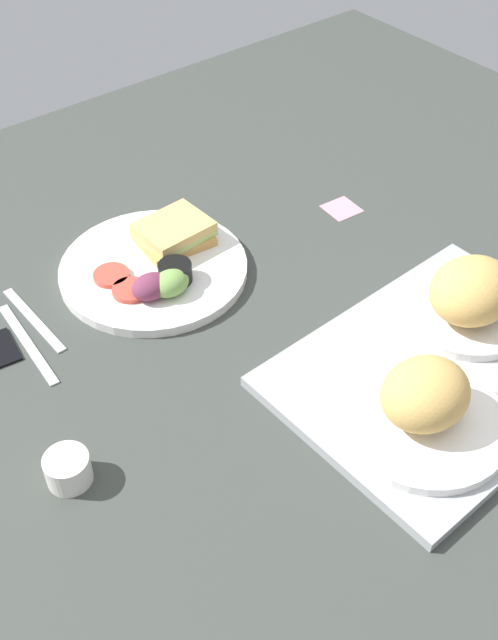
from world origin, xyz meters
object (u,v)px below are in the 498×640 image
(knife, at_px, (27,343))
(espresso_cup, at_px, (68,469))
(sticky_note, at_px, (342,208))
(bread_plate_far, at_px, (424,405))
(fork, at_px, (33,319))
(serving_tray, at_px, (443,370))
(plate_with_salad, at_px, (158,264))
(bread_plate_near, at_px, (470,297))

(knife, bearing_deg, espresso_cup, -10.98)
(knife, distance_m, sticky_note, 0.58)
(bread_plate_far, height_order, fork, bread_plate_far)
(serving_tray, relative_size, knife, 2.37)
(espresso_cup, bearing_deg, fork, -108.53)
(serving_tray, distance_m, plate_with_salad, 0.46)
(serving_tray, relative_size, bread_plate_far, 2.08)
(espresso_cup, distance_m, knife, 0.25)
(bread_plate_far, bearing_deg, bread_plate_near, -155.01)
(fork, distance_m, sticky_note, 0.56)
(plate_with_salad, bearing_deg, espresso_cup, 40.66)
(plate_with_salad, relative_size, espresso_cup, 5.29)
(sticky_note, bearing_deg, fork, -8.12)
(espresso_cup, xyz_separation_m, sticky_note, (-0.65, -0.20, -0.02))
(bread_plate_near, bearing_deg, fork, -39.91)
(serving_tray, distance_m, bread_plate_far, 0.12)
(bread_plate_far, height_order, knife, bread_plate_far)
(bread_plate_far, bearing_deg, plate_with_salad, -79.83)
(serving_tray, height_order, espresso_cup, espresso_cup)
(plate_with_salad, relative_size, knife, 1.56)
(fork, bearing_deg, knife, -38.03)
(bread_plate_near, height_order, fork, bread_plate_near)
(sticky_note, bearing_deg, espresso_cup, 17.46)
(plate_with_salad, bearing_deg, sticky_note, 171.01)
(fork, bearing_deg, plate_with_salad, 82.19)
(knife, relative_size, sticky_note, 3.39)
(bread_plate_near, height_order, sticky_note, bread_plate_near)
(sticky_note, bearing_deg, knife, -3.82)
(espresso_cup, relative_size, sticky_note, 1.00)
(plate_with_salad, xyz_separation_m, sticky_note, (-0.35, 0.05, -0.02))
(bread_plate_far, height_order, plate_with_salad, bread_plate_far)
(bread_plate_far, xyz_separation_m, fork, (0.29, -0.50, -0.05))
(serving_tray, xyz_separation_m, sticky_note, (-0.16, -0.37, -0.01))
(bread_plate_near, bearing_deg, serving_tray, 25.06)
(fork, bearing_deg, bread_plate_near, 48.93)
(fork, xyz_separation_m, knife, (0.03, 0.04, 0.00))
(plate_with_salad, height_order, espresso_cup, plate_with_salad)
(bread_plate_far, xyz_separation_m, sticky_note, (-0.26, -0.42, -0.05))
(bread_plate_far, distance_m, plate_with_salad, 0.48)
(bread_plate_near, height_order, bread_plate_far, bread_plate_near)
(fork, bearing_deg, sticky_note, 80.73)
(plate_with_salad, relative_size, fork, 1.74)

